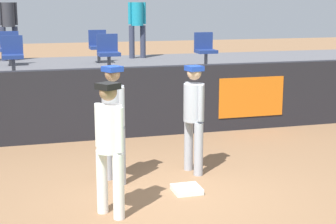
# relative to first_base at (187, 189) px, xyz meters

# --- Properties ---
(ground_plane) EXTENTS (60.00, 60.00, 0.00)m
(ground_plane) POSITION_rel_first_base_xyz_m (-0.24, -0.14, -0.04)
(ground_plane) COLOR #846042
(first_base) EXTENTS (0.40, 0.40, 0.08)m
(first_base) POSITION_rel_first_base_xyz_m (0.00, 0.00, 0.00)
(first_base) COLOR white
(first_base) RESTS_ON ground_plane
(player_fielder_home) EXTENTS (0.46, 0.57, 1.75)m
(player_fielder_home) POSITION_rel_first_base_xyz_m (-1.22, -0.54, 0.97)
(player_fielder_home) COLOR white
(player_fielder_home) RESTS_ON ground_plane
(player_runner_visitor) EXTENTS (0.39, 0.48, 1.75)m
(player_runner_visitor) POSITION_rel_first_base_xyz_m (0.38, 0.84, 0.98)
(player_runner_visitor) COLOR #9EA3AD
(player_runner_visitor) RESTS_ON ground_plane
(player_coach_visitor) EXTENTS (0.46, 0.46, 1.80)m
(player_coach_visitor) POSITION_rel_first_base_xyz_m (-0.94, 0.73, 1.00)
(player_coach_visitor) COLOR #9EA3AD
(player_coach_visitor) RESTS_ON ground_plane
(field_wall) EXTENTS (18.00, 0.26, 1.44)m
(field_wall) POSITION_rel_first_base_xyz_m (-0.22, 3.44, 0.68)
(field_wall) COLOR black
(field_wall) RESTS_ON ground_plane
(bleacher_platform) EXTENTS (18.00, 4.80, 1.19)m
(bleacher_platform) POSITION_rel_first_base_xyz_m (-0.24, 6.01, 0.55)
(bleacher_platform) COLOR #59595E
(bleacher_platform) RESTS_ON ground_plane
(seat_front_left) EXTENTS (0.44, 0.44, 0.84)m
(seat_front_left) POSITION_rel_first_base_xyz_m (-2.37, 4.88, 1.62)
(seat_front_left) COLOR #4C4C51
(seat_front_left) RESTS_ON bleacher_platform
(seat_front_right) EXTENTS (0.46, 0.44, 0.84)m
(seat_front_right) POSITION_rel_first_base_xyz_m (2.03, 4.88, 1.62)
(seat_front_right) COLOR #4C4C51
(seat_front_right) RESTS_ON bleacher_platform
(seat_front_center) EXTENTS (0.48, 0.44, 0.84)m
(seat_front_center) POSITION_rel_first_base_xyz_m (-0.29, 4.88, 1.62)
(seat_front_center) COLOR #4C4C51
(seat_front_center) RESTS_ON bleacher_platform
(seat_back_left) EXTENTS (0.46, 0.44, 0.84)m
(seat_back_left) POSITION_rel_first_base_xyz_m (-2.45, 6.68, 1.62)
(seat_back_left) COLOR #4C4C51
(seat_back_left) RESTS_ON bleacher_platform
(seat_back_center) EXTENTS (0.46, 0.44, 0.84)m
(seat_back_center) POSITION_rel_first_base_xyz_m (-0.25, 6.68, 1.62)
(seat_back_center) COLOR #4C4C51
(seat_back_center) RESTS_ON bleacher_platform
(spectator_hooded) EXTENTS (0.51, 0.38, 1.84)m
(spectator_hooded) POSITION_rel_first_base_xyz_m (0.98, 7.53, 2.21)
(spectator_hooded) COLOR #33384C
(spectator_hooded) RESTS_ON bleacher_platform
(spectator_casual) EXTENTS (0.49, 0.44, 1.83)m
(spectator_casual) POSITION_rel_first_base_xyz_m (-2.46, 7.85, 2.21)
(spectator_casual) COLOR #33384C
(spectator_casual) RESTS_ON bleacher_platform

